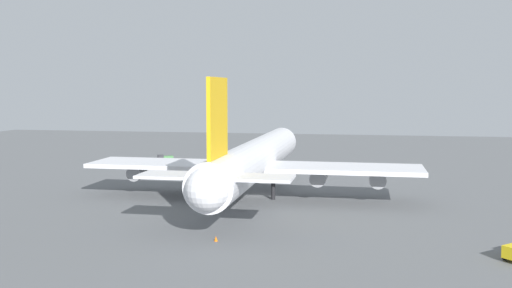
% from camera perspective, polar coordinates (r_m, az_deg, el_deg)
% --- Properties ---
extents(ground_plane, '(269.13, 269.13, 0.00)m').
position_cam_1_polar(ground_plane, '(99.75, -0.00, -5.09)').
color(ground_plane, slate).
extents(cargo_airplane, '(67.28, 55.26, 19.76)m').
position_cam_1_polar(cargo_airplane, '(98.49, -0.03, -1.49)').
color(cargo_airplane, silver).
rests_on(cargo_airplane, ground_plane).
extents(maintenance_van, '(3.05, 4.19, 2.57)m').
position_cam_1_polar(maintenance_van, '(135.10, -1.18, -1.78)').
color(maintenance_van, white).
rests_on(maintenance_van, ground_plane).
extents(fuel_truck, '(3.48, 4.08, 2.03)m').
position_cam_1_polar(fuel_truck, '(143.99, -8.96, -1.43)').
color(fuel_truck, '#333338').
rests_on(fuel_truck, ground_plane).
extents(safety_cone_nose, '(0.42, 0.42, 0.61)m').
position_cam_1_polar(safety_cone_nose, '(129.40, 1.87, -2.50)').
color(safety_cone_nose, orange).
rests_on(safety_cone_nose, ground_plane).
extents(safety_cone_tail, '(0.44, 0.44, 0.63)m').
position_cam_1_polar(safety_cone_tail, '(70.66, -3.98, -9.30)').
color(safety_cone_tail, orange).
rests_on(safety_cone_tail, ground_plane).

